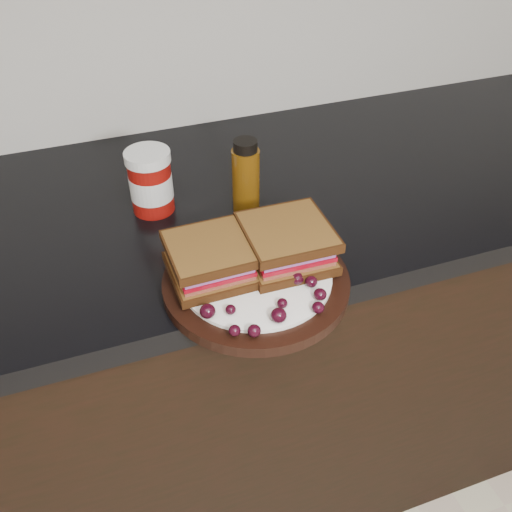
{
  "coord_description": "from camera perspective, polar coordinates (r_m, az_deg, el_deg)",
  "views": [
    {
      "loc": [
        -0.1,
        0.85,
        1.48
      ],
      "look_at": [
        0.11,
        1.45,
        0.96
      ],
      "focal_mm": 40.0,
      "sensor_mm": 36.0,
      "label": 1
    }
  ],
  "objects": [
    {
      "name": "grape_4",
      "position": [
        0.77,
        2.28,
        -5.95
      ],
      "size": [
        0.02,
        0.02,
        0.02
      ],
      "primitive_type": "ellipsoid",
      "color": "black",
      "rests_on": "plate"
    },
    {
      "name": "grape_14",
      "position": [
        0.85,
        -4.57,
        -1.21
      ],
      "size": [
        0.02,
        0.02,
        0.01
      ],
      "primitive_type": "ellipsoid",
      "color": "black",
      "rests_on": "plate"
    },
    {
      "name": "grape_7",
      "position": [
        0.81,
        6.42,
        -3.83
      ],
      "size": [
        0.02,
        0.02,
        0.02
      ],
      "primitive_type": "ellipsoid",
      "color": "black",
      "rests_on": "plate"
    },
    {
      "name": "grape_2",
      "position": [
        0.75,
        -2.15,
        -7.45
      ],
      "size": [
        0.02,
        0.02,
        0.02
      ],
      "primitive_type": "ellipsoid",
      "color": "black",
      "rests_on": "plate"
    },
    {
      "name": "grape_13",
      "position": [
        0.87,
        -5.44,
        0.37
      ],
      "size": [
        0.02,
        0.02,
        0.02
      ],
      "primitive_type": "ellipsoid",
      "color": "black",
      "rests_on": "plate"
    },
    {
      "name": "oil_bottle",
      "position": [
        0.99,
        -1.03,
        8.0
      ],
      "size": [
        0.06,
        0.06,
        0.13
      ],
      "primitive_type": "cylinder",
      "rotation": [
        0.0,
        0.0,
        -0.41
      ],
      "color": "#523008",
      "rests_on": "countertop"
    },
    {
      "name": "sandwich_right",
      "position": [
        0.86,
        3.1,
        1.27
      ],
      "size": [
        0.13,
        0.13,
        0.06
      ],
      "primitive_type": null,
      "rotation": [
        0.0,
        0.0,
        -0.02
      ],
      "color": "brown",
      "rests_on": "plate"
    },
    {
      "name": "base_cabinets",
      "position": [
        1.36,
        -8.27,
        -12.03
      ],
      "size": [
        3.96,
        0.58,
        0.86
      ],
      "primitive_type": "cube",
      "color": "black",
      "rests_on": "ground_plane"
    },
    {
      "name": "grape_11",
      "position": [
        0.87,
        3.82,
        0.33
      ],
      "size": [
        0.02,
        0.02,
        0.02
      ],
      "primitive_type": "ellipsoid",
      "color": "black",
      "rests_on": "plate"
    },
    {
      "name": "grape_19",
      "position": [
        0.84,
        -5.41,
        -1.8
      ],
      "size": [
        0.02,
        0.02,
        0.02
      ],
      "primitive_type": "ellipsoid",
      "color": "black",
      "rests_on": "plate"
    },
    {
      "name": "grape_18",
      "position": [
        0.84,
        -5.76,
        -1.83
      ],
      "size": [
        0.02,
        0.02,
        0.02
      ],
      "primitive_type": "ellipsoid",
      "color": "black",
      "rests_on": "plate"
    },
    {
      "name": "grape_3",
      "position": [
        0.75,
        -0.18,
        -7.48
      ],
      "size": [
        0.02,
        0.02,
        0.02
      ],
      "primitive_type": "ellipsoid",
      "color": "black",
      "rests_on": "plate"
    },
    {
      "name": "grape_6",
      "position": [
        0.79,
        6.22,
        -5.15
      ],
      "size": [
        0.02,
        0.02,
        0.02
      ],
      "primitive_type": "ellipsoid",
      "color": "black",
      "rests_on": "plate"
    },
    {
      "name": "grape_16",
      "position": [
        0.82,
        -5.32,
        -3.04
      ],
      "size": [
        0.02,
        0.02,
        0.01
      ],
      "primitive_type": "ellipsoid",
      "color": "black",
      "rests_on": "plate"
    },
    {
      "name": "grape_17",
      "position": [
        0.85,
        -3.9,
        -0.81
      ],
      "size": [
        0.02,
        0.02,
        0.02
      ],
      "primitive_type": "ellipsoid",
      "color": "black",
      "rests_on": "plate"
    },
    {
      "name": "grape_5",
      "position": [
        0.79,
        2.65,
        -4.75
      ],
      "size": [
        0.02,
        0.02,
        0.01
      ],
      "primitive_type": "ellipsoid",
      "color": "black",
      "rests_on": "plate"
    },
    {
      "name": "plate",
      "position": [
        0.86,
        0.0,
        -2.64
      ],
      "size": [
        0.28,
        0.28,
        0.02
      ],
      "primitive_type": "cylinder",
      "color": "black",
      "rests_on": "countertop"
    },
    {
      "name": "grape_9",
      "position": [
        0.83,
        4.14,
        -2.25
      ],
      "size": [
        0.02,
        0.02,
        0.02
      ],
      "primitive_type": "ellipsoid",
      "color": "black",
      "rests_on": "plate"
    },
    {
      "name": "grape_8",
      "position": [
        0.83,
        5.55,
        -2.57
      ],
      "size": [
        0.02,
        0.02,
        0.02
      ],
      "primitive_type": "ellipsoid",
      "color": "black",
      "rests_on": "plate"
    },
    {
      "name": "grape_1",
      "position": [
        0.78,
        -2.55,
        -5.37
      ],
      "size": [
        0.02,
        0.02,
        0.01
      ],
      "primitive_type": "ellipsoid",
      "color": "black",
      "rests_on": "plate"
    },
    {
      "name": "countertop",
      "position": [
        1.05,
        -10.53,
        3.54
      ],
      "size": [
        3.98,
        0.6,
        0.04
      ],
      "primitive_type": "cube",
      "color": "black",
      "rests_on": "base_cabinets"
    },
    {
      "name": "sandwich_left",
      "position": [
        0.83,
        -4.62,
        -0.36
      ],
      "size": [
        0.12,
        0.12,
        0.05
      ],
      "primitive_type": null,
      "rotation": [
        0.0,
        0.0,
        0.02
      ],
      "color": "brown",
      "rests_on": "plate"
    },
    {
      "name": "grape_15",
      "position": [
        0.83,
        -3.59,
        -2.32
      ],
      "size": [
        0.02,
        0.02,
        0.02
      ],
      "primitive_type": "ellipsoid",
      "color": "black",
      "rests_on": "plate"
    },
    {
      "name": "grape_10",
      "position": [
        0.87,
        4.96,
        0.05
      ],
      "size": [
        0.02,
        0.02,
        0.02
      ],
      "primitive_type": "ellipsoid",
      "color": "black",
      "rests_on": "plate"
    },
    {
      "name": "grape_0",
      "position": [
        0.78,
        -4.86,
        -5.52
      ],
      "size": [
        0.02,
        0.02,
        0.02
      ],
      "primitive_type": "ellipsoid",
      "color": "black",
      "rests_on": "plate"
    },
    {
      "name": "condiment_jar",
      "position": [
        1.01,
        -10.49,
        7.33
      ],
      "size": [
        0.09,
        0.09,
        0.11
      ],
      "primitive_type": "cylinder",
      "rotation": [
        0.0,
        0.0,
        0.14
      ],
      "color": "maroon",
      "rests_on": "countertop"
    },
    {
      "name": "grape_12",
      "position": [
        0.89,
        3.17,
        1.03
      ],
      "size": [
        0.02,
        0.02,
        0.01
      ],
      "primitive_type": "ellipsoid",
      "color": "black",
      "rests_on": "plate"
    }
  ]
}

